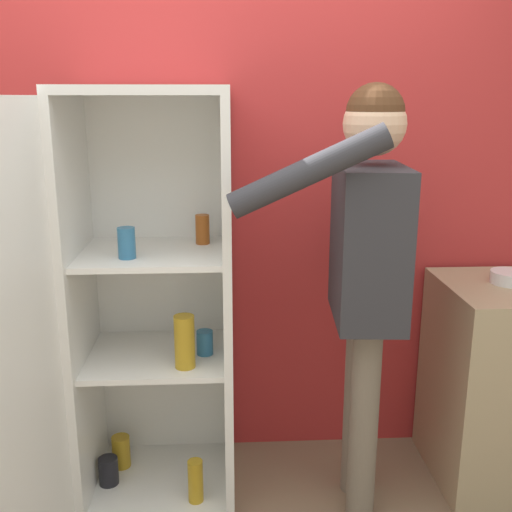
% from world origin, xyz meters
% --- Properties ---
extents(wall_back, '(7.00, 0.06, 2.55)m').
position_xyz_m(wall_back, '(0.00, 0.98, 1.27)').
color(wall_back, '#B72D2D').
rests_on(wall_back, ground_plane).
extents(refrigerator, '(0.84, 1.20, 1.75)m').
position_xyz_m(refrigerator, '(-0.33, 0.55, 0.86)').
color(refrigerator, white).
rests_on(refrigerator, ground_plane).
extents(person, '(0.70, 0.60, 1.76)m').
position_xyz_m(person, '(0.62, 0.47, 1.12)').
color(person, '#726656').
rests_on(person, ground_plane).
extents(counter, '(0.61, 0.58, 0.92)m').
position_xyz_m(counter, '(1.33, 0.64, 0.46)').
color(counter, tan).
rests_on(counter, ground_plane).
extents(bowl, '(0.16, 0.16, 0.05)m').
position_xyz_m(bowl, '(1.30, 0.67, 0.95)').
color(bowl, white).
rests_on(bowl, counter).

